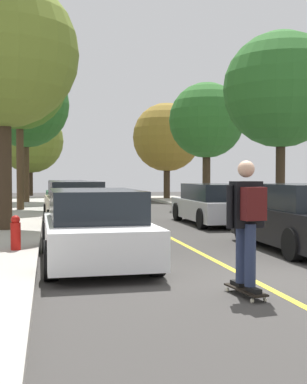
{
  "coord_description": "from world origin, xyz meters",
  "views": [
    {
      "loc": [
        -3.14,
        -7.34,
        1.66
      ],
      "look_at": [
        -0.05,
        7.59,
        1.14
      ],
      "focal_mm": 47.87,
      "sensor_mm": 36.0,
      "label": 1
    }
  ],
  "objects_px": {
    "parked_car_left_nearest": "(95,227)",
    "fire_hydrant": "(16,233)",
    "parked_car_left_near": "(75,204)",
    "street_tree_right_nearest": "(281,90)",
    "street_tree_right_near": "(207,121)",
    "street_tree_right_far": "(167,137)",
    "street_tree_left_near": "(19,83)",
    "parked_car_left_far": "(67,196)",
    "street_tree_left_nearest": "(3,53)",
    "skateboarder": "(247,216)",
    "street_tree_left_far": "(26,104)",
    "parked_car_right_near": "(214,204)",
    "skateboard": "(245,290)",
    "street_tree_left_farthest": "(31,141)",
    "parked_car_right_nearest": "(301,218)"
  },
  "relations": [
    {
      "from": "fire_hydrant",
      "to": "skateboard",
      "type": "distance_m",
      "value": 5.25
    },
    {
      "from": "street_tree_left_far",
      "to": "skateboard",
      "type": "height_order",
      "value": "street_tree_left_far"
    },
    {
      "from": "street_tree_right_near",
      "to": "fire_hydrant",
      "type": "distance_m",
      "value": 15.67
    },
    {
      "from": "street_tree_left_near",
      "to": "street_tree_right_near",
      "type": "distance_m",
      "value": 8.76
    },
    {
      "from": "street_tree_right_nearest",
      "to": "parked_car_left_far",
      "type": "bearing_deg",
      "value": 130.53
    },
    {
      "from": "parked_car_left_nearest",
      "to": "parked_car_right_near",
      "type": "bearing_deg",
      "value": 55.52
    },
    {
      "from": "skateboard",
      "to": "street_tree_left_farthest",
      "type": "bearing_deg",
      "value": 97.01
    },
    {
      "from": "street_tree_left_near",
      "to": "parked_car_left_far",
      "type": "bearing_deg",
      "value": 12.7
    },
    {
      "from": "street_tree_left_far",
      "to": "parked_car_left_near",
      "type": "bearing_deg",
      "value": -80.71
    },
    {
      "from": "street_tree_left_farthest",
      "to": "parked_car_right_near",
      "type": "bearing_deg",
      "value": -72.64
    },
    {
      "from": "parked_car_right_near",
      "to": "parked_car_left_nearest",
      "type": "bearing_deg",
      "value": -124.48
    },
    {
      "from": "parked_car_right_nearest",
      "to": "fire_hydrant",
      "type": "bearing_deg",
      "value": 177.0
    },
    {
      "from": "street_tree_right_nearest",
      "to": "skateboard",
      "type": "distance_m",
      "value": 11.11
    },
    {
      "from": "street_tree_right_far",
      "to": "fire_hydrant",
      "type": "xyz_separation_m",
      "value": [
        -8.1,
        -21.22,
        -3.53
      ]
    },
    {
      "from": "street_tree_left_near",
      "to": "skateboarder",
      "type": "bearing_deg",
      "value": -76.9
    },
    {
      "from": "parked_car_left_nearest",
      "to": "parked_car_left_near",
      "type": "bearing_deg",
      "value": 90.0
    },
    {
      "from": "street_tree_right_near",
      "to": "street_tree_right_far",
      "type": "relative_size",
      "value": 0.97
    },
    {
      "from": "street_tree_left_nearest",
      "to": "street_tree_right_near",
      "type": "relative_size",
      "value": 1.17
    },
    {
      "from": "street_tree_right_near",
      "to": "fire_hydrant",
      "type": "height_order",
      "value": "street_tree_right_near"
    },
    {
      "from": "parked_car_right_nearest",
      "to": "street_tree_left_far",
      "type": "relative_size",
      "value": 0.53
    },
    {
      "from": "parked_car_left_nearest",
      "to": "street_tree_right_far",
      "type": "xyz_separation_m",
      "value": [
        6.6,
        22.23,
        3.34
      ]
    },
    {
      "from": "parked_car_left_far",
      "to": "street_tree_left_nearest",
      "type": "distance_m",
      "value": 9.83
    },
    {
      "from": "street_tree_right_near",
      "to": "street_tree_right_far",
      "type": "height_order",
      "value": "street_tree_right_far"
    },
    {
      "from": "parked_car_left_nearest",
      "to": "parked_car_left_far",
      "type": "distance_m",
      "value": 13.66
    },
    {
      "from": "parked_car_left_far",
      "to": "parked_car_right_near",
      "type": "height_order",
      "value": "parked_car_left_far"
    },
    {
      "from": "street_tree_right_near",
      "to": "parked_car_left_nearest",
      "type": "bearing_deg",
      "value": -115.39
    },
    {
      "from": "parked_car_left_nearest",
      "to": "street_tree_right_far",
      "type": "distance_m",
      "value": 23.43
    },
    {
      "from": "street_tree_left_farthest",
      "to": "street_tree_right_far",
      "type": "relative_size",
      "value": 1.03
    },
    {
      "from": "skateboard",
      "to": "skateboarder",
      "type": "relative_size",
      "value": 0.49
    },
    {
      "from": "parked_car_right_near",
      "to": "street_tree_right_nearest",
      "type": "distance_m",
      "value": 4.31
    },
    {
      "from": "street_tree_right_nearest",
      "to": "fire_hydrant",
      "type": "xyz_separation_m",
      "value": [
        -8.1,
        -4.93,
        -3.92
      ]
    },
    {
      "from": "street_tree_right_near",
      "to": "parked_car_left_near",
      "type": "bearing_deg",
      "value": -134.24
    },
    {
      "from": "street_tree_right_nearest",
      "to": "street_tree_left_far",
      "type": "bearing_deg",
      "value": 122.48
    },
    {
      "from": "street_tree_right_nearest",
      "to": "fire_hydrant",
      "type": "height_order",
      "value": "street_tree_right_nearest"
    },
    {
      "from": "street_tree_right_near",
      "to": "skateboarder",
      "type": "relative_size",
      "value": 3.38
    },
    {
      "from": "street_tree_left_near",
      "to": "street_tree_right_nearest",
      "type": "xyz_separation_m",
      "value": [
        8.62,
        -7.26,
        -1.2
      ]
    },
    {
      "from": "street_tree_left_nearest",
      "to": "skateboard",
      "type": "relative_size",
      "value": 8.03
    },
    {
      "from": "parked_car_left_nearest",
      "to": "fire_hydrant",
      "type": "relative_size",
      "value": 6.16
    },
    {
      "from": "parked_car_right_near",
      "to": "skateboarder",
      "type": "distance_m",
      "value": 10.17
    },
    {
      "from": "street_tree_right_near",
      "to": "street_tree_left_nearest",
      "type": "bearing_deg",
      "value": -134.22
    },
    {
      "from": "street_tree_left_nearest",
      "to": "skateboarder",
      "type": "distance_m",
      "value": 9.8
    },
    {
      "from": "street_tree_left_near",
      "to": "fire_hydrant",
      "type": "height_order",
      "value": "street_tree_left_near"
    },
    {
      "from": "street_tree_left_near",
      "to": "street_tree_left_farthest",
      "type": "xyz_separation_m",
      "value": [
        0.0,
        14.56,
        -1.54
      ]
    },
    {
      "from": "parked_car_right_nearest",
      "to": "street_tree_left_farthest",
      "type": "height_order",
      "value": "street_tree_left_farthest"
    },
    {
      "from": "street_tree_left_far",
      "to": "street_tree_left_near",
      "type": "bearing_deg",
      "value": -90.0
    },
    {
      "from": "street_tree_left_far",
      "to": "skateboarder",
      "type": "distance_m",
      "value": 23.33
    },
    {
      "from": "street_tree_left_nearest",
      "to": "street_tree_left_far",
      "type": "relative_size",
      "value": 0.89
    },
    {
      "from": "street_tree_left_near",
      "to": "skateboarder",
      "type": "height_order",
      "value": "street_tree_left_near"
    },
    {
      "from": "parked_car_left_far",
      "to": "street_tree_left_near",
      "type": "xyz_separation_m",
      "value": [
        -2.02,
        -0.46,
        4.91
      ]
    },
    {
      "from": "street_tree_left_near",
      "to": "street_tree_right_near",
      "type": "bearing_deg",
      "value": 4.63
    }
  ]
}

